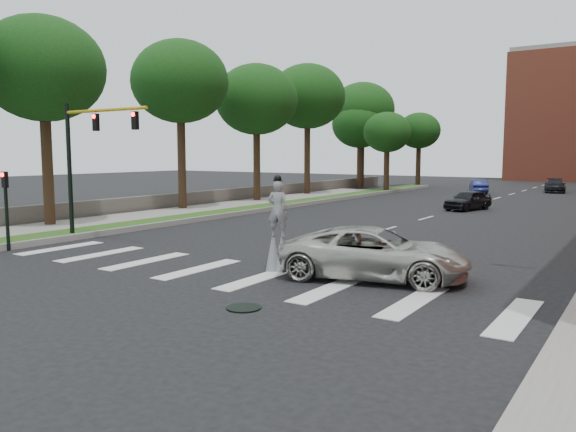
{
  "coord_description": "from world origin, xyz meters",
  "views": [
    {
      "loc": [
        11.68,
        -13.09,
        3.98
      ],
      "look_at": [
        0.58,
        3.74,
        1.7
      ],
      "focal_mm": 35.0,
      "sensor_mm": 36.0,
      "label": 1
    }
  ],
  "objects": [
    {
      "name": "tree_7",
      "position": [
        -12.01,
        50.76,
        6.49
      ],
      "size": [
        4.94,
        4.94,
        8.66
      ],
      "color": "#311F13",
      "rests_on": "ground"
    },
    {
      "name": "stone_wall",
      "position": [
        -17.0,
        22.0,
        0.55
      ],
      "size": [
        0.5,
        56.0,
        1.1
      ],
      "primitive_type": "cube",
      "color": "#534D47",
      "rests_on": "ground"
    },
    {
      "name": "tree_4",
      "position": [
        -15.81,
        31.86,
        9.11
      ],
      "size": [
        7.0,
        7.0,
        12.13
      ],
      "color": "#311F13",
      "rests_on": "ground"
    },
    {
      "name": "tree_3",
      "position": [
        -15.41,
        23.43,
        8.16
      ],
      "size": [
        6.6,
        6.6,
        11.0
      ],
      "color": "#311F13",
      "rests_on": "ground"
    },
    {
      "name": "tree_2",
      "position": [
        -15.72,
        15.19,
        8.72
      ],
      "size": [
        6.59,
        6.59,
        11.57
      ],
      "color": "#311F13",
      "rests_on": "ground"
    },
    {
      "name": "tree_6",
      "position": [
        -11.06,
        39.32,
        5.95
      ],
      "size": [
        4.72,
        4.72,
        8.01
      ],
      "color": "#311F13",
      "rests_on": "ground"
    },
    {
      "name": "suv_crossing",
      "position": [
        4.35,
        3.0,
        0.82
      ],
      "size": [
        6.37,
        4.04,
        1.64
      ],
      "primitive_type": "imported",
      "rotation": [
        0.0,
        0.0,
        1.81
      ],
      "color": "#B6B4AC",
      "rests_on": "ground"
    },
    {
      "name": "car_near",
      "position": [
        0.74,
        26.29,
        0.7
      ],
      "size": [
        2.71,
        4.41,
        1.4
      ],
      "primitive_type": "imported",
      "rotation": [
        0.0,
        0.0,
        -0.27
      ],
      "color": "black",
      "rests_on": "ground"
    },
    {
      "name": "grass_median",
      "position": [
        -11.5,
        20.0,
        0.12
      ],
      "size": [
        2.0,
        60.0,
        0.25
      ],
      "primitive_type": "cube",
      "color": "#234C15",
      "rests_on": "ground"
    },
    {
      "name": "manhole",
      "position": [
        3.0,
        -2.0,
        0.02
      ],
      "size": [
        0.9,
        0.9,
        0.04
      ],
      "primitive_type": "cylinder",
      "color": "black",
      "rests_on": "ground"
    },
    {
      "name": "tree_1",
      "position": [
        -15.32,
        4.74,
        8.26
      ],
      "size": [
        6.39,
        6.39,
        11.02
      ],
      "color": "#311F13",
      "rests_on": "ground"
    },
    {
      "name": "stilt_performer",
      "position": [
        1.16,
        2.24,
        1.35
      ],
      "size": [
        0.83,
        0.64,
        3.25
      ],
      "rotation": [
        0.0,
        0.0,
        3.45
      ],
      "color": "#311F13",
      "rests_on": "ground"
    },
    {
      "name": "car_mid",
      "position": [
        -2.94,
        43.06,
        0.67
      ],
      "size": [
        2.78,
        4.29,
        1.33
      ],
      "primitive_type": "imported",
      "rotation": [
        0.0,
        0.0,
        3.51
      ],
      "color": "navy",
      "rests_on": "ground"
    },
    {
      "name": "car_far",
      "position": [
        3.06,
        48.96,
        0.68
      ],
      "size": [
        2.63,
        4.92,
        1.36
      ],
      "primitive_type": "imported",
      "rotation": [
        0.0,
        0.0,
        0.16
      ],
      "color": "black",
      "rests_on": "ground"
    },
    {
      "name": "tree_8",
      "position": [
        -16.1,
        43.47,
        7.08
      ],
      "size": [
        6.18,
        6.18,
        9.74
      ],
      "color": "#311F13",
      "rests_on": "ground"
    },
    {
      "name": "tree_5",
      "position": [
        -16.27,
        44.4,
        8.69
      ],
      "size": [
        7.17,
        7.17,
        11.77
      ],
      "color": "#311F13",
      "rests_on": "ground"
    },
    {
      "name": "traffic_signal",
      "position": [
        -9.78,
        3.0,
        4.15
      ],
      "size": [
        5.3,
        0.23,
        6.2
      ],
      "color": "black",
      "rests_on": "ground"
    },
    {
      "name": "sidewalk_left",
      "position": [
        -14.5,
        10.0,
        0.09
      ],
      "size": [
        4.0,
        60.0,
        0.18
      ],
      "primitive_type": "cube",
      "color": "gray",
      "rests_on": "ground"
    },
    {
      "name": "secondary_signal",
      "position": [
        -10.3,
        -0.5,
        1.95
      ],
      "size": [
        0.25,
        0.21,
        3.23
      ],
      "color": "black",
      "rests_on": "ground"
    },
    {
      "name": "median_curb",
      "position": [
        -10.45,
        20.0,
        0.14
      ],
      "size": [
        0.2,
        60.0,
        0.28
      ],
      "primitive_type": "cube",
      "color": "gray",
      "rests_on": "ground"
    },
    {
      "name": "ground_plane",
      "position": [
        0.0,
        0.0,
        0.0
      ],
      "size": [
        160.0,
        160.0,
        0.0
      ],
      "primitive_type": "plane",
      "color": "black",
      "rests_on": "ground"
    }
  ]
}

